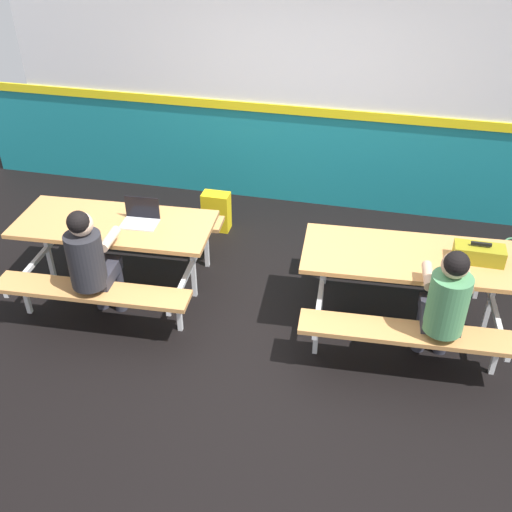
# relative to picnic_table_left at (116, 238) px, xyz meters

# --- Properties ---
(ground_plane) EXTENTS (10.00, 10.00, 0.02)m
(ground_plane) POSITION_rel_picnic_table_left_xyz_m (1.32, -0.06, -0.58)
(ground_plane) COLOR black
(accent_backdrop) EXTENTS (8.00, 0.14, 2.60)m
(accent_backdrop) POSITION_rel_picnic_table_left_xyz_m (1.32, 2.18, 0.67)
(accent_backdrop) COLOR teal
(accent_backdrop) RESTS_ON ground
(picnic_table_left) EXTENTS (1.84, 1.65, 0.74)m
(picnic_table_left) POSITION_rel_picnic_table_left_xyz_m (0.00, 0.00, 0.00)
(picnic_table_left) COLOR tan
(picnic_table_left) RESTS_ON ground
(picnic_table_right) EXTENTS (1.84, 1.65, 0.74)m
(picnic_table_right) POSITION_rel_picnic_table_left_xyz_m (2.64, 0.07, 0.00)
(picnic_table_right) COLOR tan
(picnic_table_right) RESTS_ON ground
(student_nearer) EXTENTS (0.38, 0.53, 1.21)m
(student_nearer) POSITION_rel_picnic_table_left_xyz_m (0.04, -0.56, 0.13)
(student_nearer) COLOR #2D2D38
(student_nearer) RESTS_ON ground
(student_further) EXTENTS (0.38, 0.53, 1.21)m
(student_further) POSITION_rel_picnic_table_left_xyz_m (2.90, -0.47, 0.13)
(student_further) COLOR #2D2D38
(student_further) RESTS_ON ground
(laptop_silver) EXTENTS (0.33, 0.24, 0.22)m
(laptop_silver) POSITION_rel_picnic_table_left_xyz_m (0.24, 0.05, 0.21)
(laptop_silver) COLOR silver
(laptop_silver) RESTS_ON picnic_table_left
(toolbox_grey) EXTENTS (0.40, 0.18, 0.18)m
(toolbox_grey) POSITION_rel_picnic_table_left_xyz_m (3.16, 0.11, 0.24)
(toolbox_grey) COLOR olive
(toolbox_grey) RESTS_ON picnic_table_right
(backpack_dark) EXTENTS (0.30, 0.22, 0.44)m
(backpack_dark) POSITION_rel_picnic_table_left_xyz_m (0.57, 1.29, -0.36)
(backpack_dark) COLOR yellow
(backpack_dark) RESTS_ON ground
(tote_bag_bright) EXTENTS (0.34, 0.21, 0.43)m
(tote_bag_bright) POSITION_rel_picnic_table_left_xyz_m (3.65, 1.01, -0.38)
(tote_bag_bright) COLOR #3F724C
(tote_bag_bright) RESTS_ON ground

